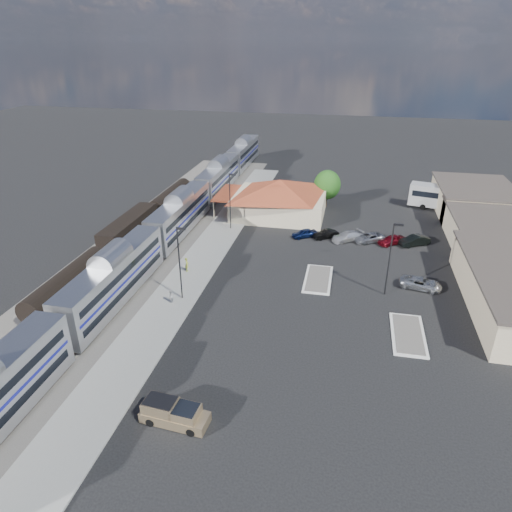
% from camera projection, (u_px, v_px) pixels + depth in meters
% --- Properties ---
extents(ground, '(280.00, 280.00, 0.00)m').
position_uv_depth(ground, '(284.00, 284.00, 56.12)').
color(ground, black).
rests_on(ground, ground).
extents(railbed, '(16.00, 100.00, 0.12)m').
position_uv_depth(railbed, '(151.00, 244.00, 67.06)').
color(railbed, '#4C4944').
rests_on(railbed, ground).
extents(platform, '(5.50, 92.00, 0.18)m').
position_uv_depth(platform, '(206.00, 254.00, 63.61)').
color(platform, gray).
rests_on(platform, ground).
extents(passenger_train, '(3.00, 104.00, 5.55)m').
position_uv_depth(passenger_train, '(180.00, 216.00, 69.49)').
color(passenger_train, silver).
rests_on(passenger_train, ground).
extents(freight_cars, '(2.80, 46.00, 4.00)m').
position_uv_depth(freight_cars, '(130.00, 231.00, 66.51)').
color(freight_cars, black).
rests_on(freight_cars, ground).
extents(station_depot, '(18.35, 12.24, 6.20)m').
position_uv_depth(station_depot, '(279.00, 197.00, 76.81)').
color(station_depot, beige).
rests_on(station_depot, ground).
extents(buildings_east, '(14.40, 51.40, 4.80)m').
position_uv_depth(buildings_east, '(502.00, 240.00, 62.55)').
color(buildings_east, '#C6B28C').
rests_on(buildings_east, ground).
extents(traffic_island_south, '(3.30, 7.50, 0.21)m').
position_uv_depth(traffic_island_south, '(318.00, 279.00, 57.10)').
color(traffic_island_south, silver).
rests_on(traffic_island_south, ground).
extents(traffic_island_north, '(3.30, 7.50, 0.21)m').
position_uv_depth(traffic_island_north, '(408.00, 334.00, 46.41)').
color(traffic_island_north, silver).
rests_on(traffic_island_north, ground).
extents(lamp_plat_s, '(1.08, 0.25, 9.00)m').
position_uv_depth(lamp_plat_s, '(180.00, 258.00, 50.55)').
color(lamp_plat_s, black).
rests_on(lamp_plat_s, ground).
extents(lamp_plat_n, '(1.08, 0.25, 9.00)m').
position_uv_depth(lamp_plat_n, '(230.00, 197.00, 69.98)').
color(lamp_plat_n, black).
rests_on(lamp_plat_n, ground).
extents(lamp_lot, '(1.08, 0.25, 9.00)m').
position_uv_depth(lamp_lot, '(391.00, 253.00, 51.58)').
color(lamp_lot, black).
rests_on(lamp_lot, ground).
extents(tree_depot, '(4.71, 4.71, 6.63)m').
position_uv_depth(tree_depot, '(327.00, 185.00, 80.32)').
color(tree_depot, '#382314').
rests_on(tree_depot, ground).
extents(pickup_truck, '(5.51, 2.41, 1.85)m').
position_uv_depth(pickup_truck, '(175.00, 414.00, 35.52)').
color(pickup_truck, tan).
rests_on(pickup_truck, ground).
extents(suv, '(5.30, 3.19, 1.38)m').
position_uv_depth(suv, '(421.00, 283.00, 54.85)').
color(suv, '#A9ACB1').
rests_on(suv, ground).
extents(coach_bus, '(13.50, 5.89, 4.23)m').
position_uv_depth(coach_bus, '(449.00, 197.00, 79.05)').
color(coach_bus, silver).
rests_on(coach_bus, ground).
extents(person_a, '(0.59, 0.77, 1.90)m').
position_uv_depth(person_a, '(187.00, 264.00, 58.45)').
color(person_a, gold).
rests_on(person_a, platform).
extents(person_b, '(0.71, 0.85, 1.58)m').
position_uv_depth(person_b, '(170.00, 296.00, 51.52)').
color(person_b, silver).
rests_on(person_b, platform).
extents(parked_car_a, '(4.08, 3.33, 1.31)m').
position_uv_depth(parked_car_a, '(304.00, 233.00, 69.04)').
color(parked_car_a, '#0D1A45').
rests_on(parked_car_a, ground).
extents(parked_car_b, '(4.01, 3.23, 1.28)m').
position_uv_depth(parked_car_b, '(326.00, 234.00, 68.71)').
color(parked_car_b, black).
rests_on(parked_car_b, ground).
extents(parked_car_c, '(5.17, 4.51, 1.43)m').
position_uv_depth(parked_car_c, '(347.00, 236.00, 67.82)').
color(parked_car_c, silver).
rests_on(parked_car_c, ground).
extents(parked_car_d, '(5.14, 4.31, 1.31)m').
position_uv_depth(parked_car_d, '(369.00, 238.00, 67.52)').
color(parked_car_d, gray).
rests_on(parked_car_d, ground).
extents(parked_car_e, '(4.35, 3.75, 1.41)m').
position_uv_depth(parked_car_e, '(392.00, 240.00, 66.64)').
color(parked_car_e, maroon).
rests_on(parked_car_e, ground).
extents(parked_car_f, '(4.81, 3.61, 1.52)m').
position_uv_depth(parked_car_f, '(414.00, 241.00, 66.29)').
color(parked_car_f, black).
rests_on(parked_car_f, ground).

